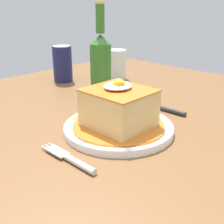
# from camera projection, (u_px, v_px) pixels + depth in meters

# --- Properties ---
(dining_table) EXTENTS (1.39, 0.97, 0.75)m
(dining_table) POSITION_uv_depth(u_px,v_px,m) (70.00, 156.00, 0.74)
(dining_table) COLOR brown
(dining_table) RESTS_ON ground_plane
(main_plate) EXTENTS (0.24, 0.24, 0.02)m
(main_plate) POSITION_uv_depth(u_px,v_px,m) (119.00, 127.00, 0.64)
(main_plate) COLOR white
(main_plate) RESTS_ON dining_table
(sandwich_meal) EXTENTS (0.20, 0.20, 0.11)m
(sandwich_meal) POSITION_uv_depth(u_px,v_px,m) (119.00, 109.00, 0.63)
(sandwich_meal) COLOR #C66B23
(sandwich_meal) RESTS_ON main_plate
(fork) EXTENTS (0.02, 0.14, 0.01)m
(fork) POSITION_uv_depth(u_px,v_px,m) (72.00, 160.00, 0.52)
(fork) COLOR silver
(fork) RESTS_ON dining_table
(knife) EXTENTS (0.02, 0.17, 0.01)m
(knife) POSITION_uv_depth(u_px,v_px,m) (164.00, 109.00, 0.76)
(knife) COLOR #262628
(knife) RESTS_ON dining_table
(soda_can) EXTENTS (0.07, 0.07, 0.12)m
(soda_can) POSITION_uv_depth(u_px,v_px,m) (63.00, 64.00, 1.02)
(soda_can) COLOR #191E51
(soda_can) RESTS_ON dining_table
(beer_bottle_green) EXTENTS (0.06, 0.06, 0.27)m
(beer_bottle_green) POSITION_uv_depth(u_px,v_px,m) (101.00, 61.00, 0.88)
(beer_bottle_green) COLOR #2D6B23
(beer_bottle_green) RESTS_ON dining_table
(drinking_glass) EXTENTS (0.07, 0.07, 0.10)m
(drinking_glass) POSITION_uv_depth(u_px,v_px,m) (117.00, 66.00, 1.06)
(drinking_glass) COLOR #3F2314
(drinking_glass) RESTS_ON dining_table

